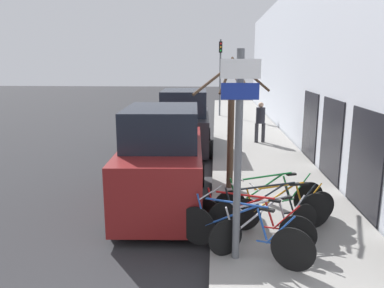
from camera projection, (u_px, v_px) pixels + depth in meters
ground_plane at (186, 153)px, 13.97m from camera, size 80.00×80.00×0.00m
sidewalk_curb at (250, 137)px, 16.52m from camera, size 3.20×32.00×0.15m
building_facade at (294, 65)px, 15.67m from camera, size 0.23×32.00×6.50m
signpost at (238, 150)px, 5.79m from camera, size 0.59×0.14×3.36m
bicycle_0 at (242, 234)px, 6.13m from camera, size 2.15×1.10×0.97m
bicycle_1 at (266, 225)px, 6.52m from camera, size 2.01×1.12×0.87m
bicycle_2 at (250, 221)px, 6.69m from camera, size 2.14×0.99×0.89m
bicycle_3 at (271, 212)px, 7.00m from camera, size 2.42×0.79×0.98m
bicycle_4 at (284, 208)px, 7.32m from camera, size 2.14×0.78×0.88m
bicycle_5 at (270, 200)px, 7.63m from camera, size 2.36×0.91×0.97m
parked_car_0 at (163, 162)px, 8.60m from camera, size 2.13×4.41×2.34m
parked_car_1 at (185, 123)px, 14.28m from camera, size 2.15×4.50×2.31m
pedestrian_near at (260, 119)px, 14.95m from camera, size 0.42×0.36×1.62m
street_tree at (232, 123)px, 9.24m from camera, size 1.96×1.85×3.29m
traffic_light at (220, 67)px, 22.21m from camera, size 0.20×0.30×4.50m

